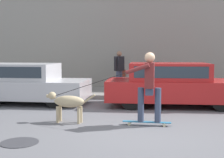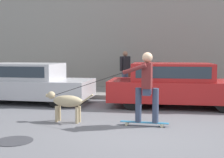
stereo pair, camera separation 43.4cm
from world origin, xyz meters
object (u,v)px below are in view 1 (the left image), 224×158
Objects in this scene: skateboarder at (149,84)px; pedestrian_with_bag at (119,69)px; dog at (68,102)px; parked_car_0 at (23,84)px; parked_car_1 at (172,85)px.

skateboarder is 5.17m from pedestrian_with_bag.
skateboarder is (1.86, -0.08, 0.46)m from dog.
parked_car_0 is at bearing -30.17° from skateboarder.
skateboarder is (-0.70, -2.60, 0.29)m from parked_car_1.
parked_car_1 is 3.08m from pedestrian_with_bag.
parked_car_0 is 1.46× the size of skateboarder.
pedestrian_with_bag is (-1.84, 2.45, 0.33)m from parked_car_1.
parked_car_1 is 3.60m from dog.
pedestrian_with_bag is at bearing 41.62° from parked_car_0.
dog is 1.92m from skateboarder.
parked_car_0 is 4.76m from skateboarder.
skateboarder is (3.98, -2.60, 0.31)m from parked_car_0.
skateboarder reaches higher than dog.
parked_car_0 reaches higher than dog.
parked_car_0 is 0.99× the size of parked_car_1.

